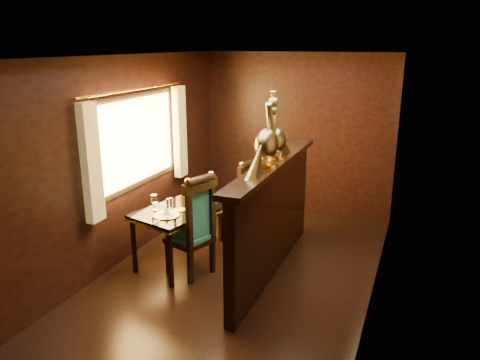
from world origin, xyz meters
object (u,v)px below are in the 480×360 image
(peacock_left, at_px, (267,130))
(peacock_right, at_px, (277,130))
(chair_right, at_px, (245,199))
(dining_table, at_px, (184,213))
(chair_left, at_px, (196,224))

(peacock_left, xyz_separation_m, peacock_right, (0.00, 0.36, -0.05))
(chair_right, height_order, peacock_left, peacock_left)
(dining_table, xyz_separation_m, chair_left, (0.31, -0.27, 0.00))
(peacock_left, bearing_deg, chair_left, -167.73)
(dining_table, relative_size, chair_left, 1.10)
(chair_left, distance_m, peacock_right, 1.40)
(dining_table, height_order, peacock_right, peacock_right)
(peacock_right, bearing_deg, chair_right, 135.85)
(chair_left, xyz_separation_m, peacock_right, (0.77, 0.53, 1.05))
(peacock_left, relative_size, peacock_right, 1.15)
(chair_left, distance_m, peacock_left, 1.35)
(dining_table, height_order, peacock_left, peacock_left)
(dining_table, distance_m, peacock_right, 1.53)
(peacock_right, bearing_deg, chair_left, -145.62)
(chair_left, bearing_deg, chair_right, 99.87)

